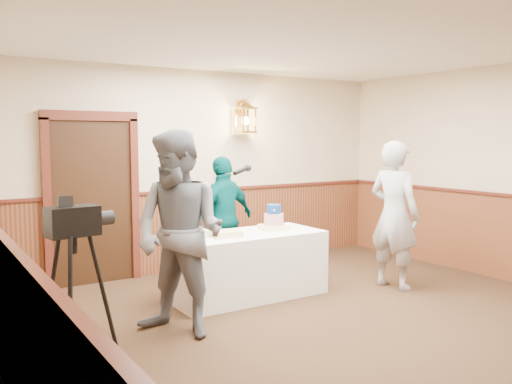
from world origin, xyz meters
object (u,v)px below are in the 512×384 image
Objects in this scene: interviewer at (180,234)px; tv_camera_rig at (76,316)px; tiered_cake at (274,220)px; sheet_cake_green at (194,234)px; baker at (394,215)px; display_table at (247,265)px; assistant_p at (224,218)px; sheet_cake_yellow at (226,234)px.

tv_camera_rig is at bearing -85.98° from interviewer.
tiered_cake reaches higher than sheet_cake_green.
tv_camera_rig is (-1.71, -1.65, -0.16)m from sheet_cake_green.
tiered_cake is at bearing 52.04° from baker.
display_table is 5.31× the size of sheet_cake_green.
display_table is at bearing -175.11° from tiered_cake.
tv_camera_rig is (-2.35, -1.57, 0.25)m from display_table.
assistant_p reaches higher than display_table.
sheet_cake_green is (-0.64, 0.08, 0.41)m from display_table.
tiered_cake is 0.84m from assistant_p.
sheet_cake_yellow is at bearing 96.27° from interviewer.
sheet_cake_yellow is 2.54m from tv_camera_rig.
interviewer is (-1.58, -0.76, 0.10)m from tiered_cake.
assistant_p is (1.34, 1.57, -0.16)m from interviewer.
baker is (2.04, -0.60, 0.13)m from sheet_cake_yellow.
tiered_cake is 1.05m from sheet_cake_green.
baker is at bearing -27.53° from tiered_cake.
display_table is at bearing 58.80° from baker.
tv_camera_rig is (-4.08, -0.91, -0.29)m from baker.
tv_camera_rig is at bearing 29.47° from assistant_p.
sheet_cake_yellow is (-0.31, -0.06, 0.41)m from display_table.
assistant_p reaches higher than sheet_cake_yellow.
tiered_cake is at bearing 4.89° from display_table.
tv_camera_rig reaches higher than tiered_cake.
interviewer reaches higher than baker.
tiered_cake is 3.19m from tv_camera_rig.
sheet_cake_yellow is 0.35m from sheet_cake_green.
assistant_p is (0.80, 0.76, 0.02)m from sheet_cake_green.
interviewer is at bearing -154.24° from tiered_cake.
assistant_p is at bearing 35.93° from baker.
tv_camera_rig is at bearing -143.40° from sheet_cake_yellow.
display_table is at bearing 64.71° from assistant_p.
baker is at bearing -20.77° from display_table.
baker reaches higher than tv_camera_rig.
sheet_cake_green is at bearing 35.99° from tv_camera_rig.
display_table is 1.11× the size of assistant_p.
baker is (2.91, 0.08, -0.06)m from interviewer.
display_table is 1.92m from baker.
baker is at bearing 4.75° from tv_camera_rig.
sheet_cake_yellow is 0.17× the size of interviewer.
sheet_cake_green is 2.48m from baker.
assistant_p is 3.48m from tv_camera_rig.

